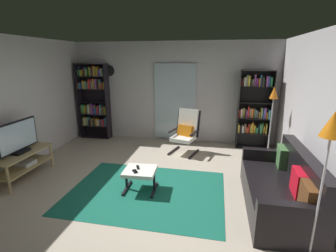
# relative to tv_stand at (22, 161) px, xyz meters

# --- Properties ---
(ground_plane) EXTENTS (7.02, 7.02, 0.00)m
(ground_plane) POSITION_rel_tv_stand_xyz_m (2.31, -0.08, -0.33)
(ground_plane) COLOR #B3A592
(wall_back) EXTENTS (5.60, 0.06, 2.60)m
(wall_back) POSITION_rel_tv_stand_xyz_m (2.31, 2.82, 0.97)
(wall_back) COLOR silver
(wall_back) RESTS_ON ground
(wall_right) EXTENTS (0.06, 6.00, 2.60)m
(wall_right) POSITION_rel_tv_stand_xyz_m (5.01, -0.08, 0.97)
(wall_right) COLOR silver
(wall_right) RESTS_ON ground
(glass_door_panel) EXTENTS (1.10, 0.01, 2.00)m
(glass_door_panel) POSITION_rel_tv_stand_xyz_m (2.39, 2.76, 0.72)
(glass_door_panel) COLOR silver
(area_rug) EXTENTS (2.56, 1.91, 0.01)m
(area_rug) POSITION_rel_tv_stand_xyz_m (2.39, -0.04, -0.33)
(area_rug) COLOR #17614E
(area_rug) RESTS_ON ground
(tv_stand) EXTENTS (0.52, 1.19, 0.51)m
(tv_stand) POSITION_rel_tv_stand_xyz_m (0.00, 0.00, 0.00)
(tv_stand) COLOR tan
(tv_stand) RESTS_ON ground
(television) EXTENTS (0.20, 0.90, 0.59)m
(television) POSITION_rel_tv_stand_xyz_m (0.00, -0.01, 0.45)
(television) COLOR black
(television) RESTS_ON tv_stand
(bookshelf_near_tv) EXTENTS (0.83, 0.30, 2.05)m
(bookshelf_near_tv) POSITION_rel_tv_stand_xyz_m (0.16, 2.58, 0.76)
(bookshelf_near_tv) COLOR black
(bookshelf_near_tv) RESTS_ON ground
(bookshelf_near_sofa) EXTENTS (0.77, 0.30, 1.91)m
(bookshelf_near_sofa) POSITION_rel_tv_stand_xyz_m (4.38, 2.57, 0.67)
(bookshelf_near_sofa) COLOR black
(bookshelf_near_sofa) RESTS_ON ground
(leather_sofa) EXTENTS (0.84, 1.89, 0.88)m
(leather_sofa) POSITION_rel_tv_stand_xyz_m (4.48, -0.10, -0.02)
(leather_sofa) COLOR black
(leather_sofa) RESTS_ON ground
(lounge_armchair) EXTENTS (0.72, 0.78, 1.02)m
(lounge_armchair) POSITION_rel_tv_stand_xyz_m (2.80, 1.93, 0.20)
(lounge_armchair) COLOR black
(lounge_armchair) RESTS_ON ground
(ottoman) EXTENTS (0.54, 0.51, 0.38)m
(ottoman) POSITION_rel_tv_stand_xyz_m (2.28, -0.01, -0.02)
(ottoman) COLOR white
(ottoman) RESTS_ON ground
(tv_remote) EXTENTS (0.09, 0.15, 0.02)m
(tv_remote) POSITION_rel_tv_stand_xyz_m (2.23, 0.04, 0.06)
(tv_remote) COLOR black
(tv_remote) RESTS_ON ottoman
(cell_phone) EXTENTS (0.14, 0.15, 0.01)m
(cell_phone) POSITION_rel_tv_stand_xyz_m (2.23, -0.11, 0.06)
(cell_phone) COLOR black
(cell_phone) RESTS_ON ottoman
(floor_lamp_by_sofa) EXTENTS (0.22, 0.22, 1.68)m
(floor_lamp_by_sofa) POSITION_rel_tv_stand_xyz_m (4.60, -1.04, 1.07)
(floor_lamp_by_sofa) COLOR #A5A5AD
(floor_lamp_by_sofa) RESTS_ON ground
(floor_lamp_by_shelf) EXTENTS (0.22, 0.22, 1.62)m
(floor_lamp_by_shelf) POSITION_rel_tv_stand_xyz_m (4.62, 1.77, 0.93)
(floor_lamp_by_shelf) COLOR #A5A5AD
(floor_lamp_by_shelf) RESTS_ON ground
(wall_clock) EXTENTS (0.29, 0.03, 0.29)m
(wall_clock) POSITION_rel_tv_stand_xyz_m (0.59, 2.75, 1.52)
(wall_clock) COLOR silver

